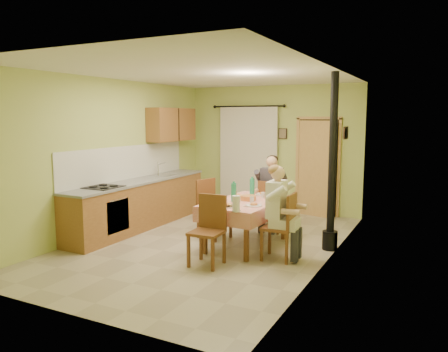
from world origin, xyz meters
The scene contains 17 objects.
floor centered at (0.00, 0.00, 0.00)m, with size 4.00×6.00×0.01m, color tan.
room_shell centered at (0.00, 0.00, 1.82)m, with size 4.04×6.04×2.82m.
kitchen_run centered at (-1.71, 0.40, 0.48)m, with size 0.64×3.64×1.56m.
upper_cabinets centered at (-1.82, 1.70, 1.95)m, with size 0.35×1.40×0.70m, color brown.
curtain centered at (-0.55, 2.90, 1.26)m, with size 1.70×0.07×2.22m.
doorway centered at (1.04, 2.92, 1.05)m, with size 0.96×0.27×2.15m.
dining_table centered at (0.63, 0.16, 0.38)m, with size 1.11×1.72×0.76m.
tableware centered at (0.63, 0.06, 0.83)m, with size 0.78×1.61×0.33m.
chair_far centered at (0.65, 1.21, 0.29)m, with size 0.45×0.45×0.96m.
chair_near centered at (0.51, -0.94, 0.29)m, with size 0.46×0.46×1.00m.
chair_right centered at (1.34, -0.23, 0.29)m, with size 0.46×0.46×1.00m.
chair_left centered at (-0.09, 0.37, 0.29)m, with size 0.57×0.57×1.03m.
man_far centered at (0.65, 1.23, 0.88)m, with size 0.61×0.50×1.39m.
man_right centered at (1.32, -0.24, 0.88)m, with size 0.47×0.60×1.39m.
stove_flue centered at (1.90, 0.60, 1.02)m, with size 0.24×0.24×2.80m.
picture_back centered at (0.25, 2.97, 1.75)m, with size 0.19×0.03×0.23m, color black.
picture_right centered at (1.97, 1.20, 1.85)m, with size 0.03×0.31×0.21m, color brown.
Camera 1 is at (3.46, -6.23, 2.11)m, focal length 35.00 mm.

